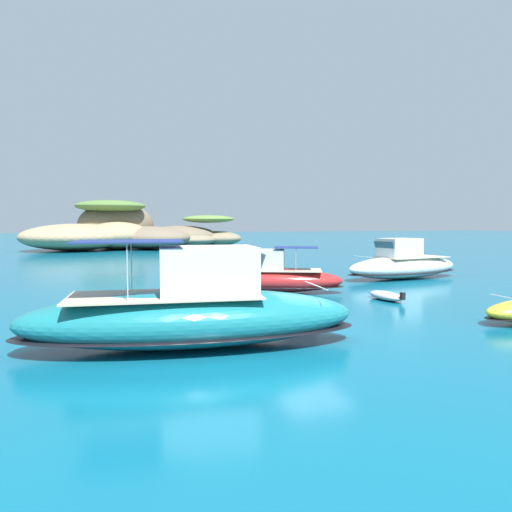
{
  "coord_description": "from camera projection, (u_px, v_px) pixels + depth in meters",
  "views": [
    {
      "loc": [
        -7.65,
        -15.26,
        4.02
      ],
      "look_at": [
        3.13,
        15.1,
        1.79
      ],
      "focal_mm": 33.07,
      "sensor_mm": 36.0,
      "label": 1
    }
  ],
  "objects": [
    {
      "name": "ground_plane",
      "position": [
        314.0,
        334.0,
        17.18
      ],
      "size": [
        400.0,
        400.0,
        0.0
      ],
      "primitive_type": "plane",
      "color": "#0C5B7A"
    },
    {
      "name": "islet_large",
      "position": [
        107.0,
        232.0,
        74.96
      ],
      "size": [
        29.79,
        26.76,
        7.78
      ],
      "color": "#9E8966",
      "rests_on": "ground"
    },
    {
      "name": "islet_small",
      "position": [
        188.0,
        236.0,
        82.93
      ],
      "size": [
        20.95,
        18.36,
        5.47
      ],
      "color": "#84755B",
      "rests_on": "ground"
    },
    {
      "name": "motorboat_red",
      "position": [
        270.0,
        278.0,
        27.54
      ],
      "size": [
        8.76,
        5.89,
        2.66
      ],
      "color": "red",
      "rests_on": "ground"
    },
    {
      "name": "motorboat_teal",
      "position": [
        193.0,
        313.0,
        15.32
      ],
      "size": [
        11.48,
        4.79,
        3.48
      ],
      "color": "#19727A",
      "rests_on": "ground"
    },
    {
      "name": "motorboat_white",
      "position": [
        403.0,
        265.0,
        34.39
      ],
      "size": [
        10.29,
        4.27,
        2.94
      ],
      "color": "white",
      "rests_on": "ground"
    },
    {
      "name": "dinghy_tender",
      "position": [
        386.0,
        296.0,
        24.8
      ],
      "size": [
        1.1,
        2.8,
        0.58
      ],
      "color": "#B2B2B2",
      "rests_on": "ground"
    }
  ]
}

